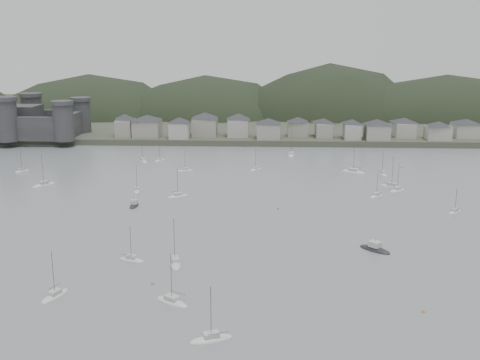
{
  "coord_description": "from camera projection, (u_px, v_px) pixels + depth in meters",
  "views": [
    {
      "loc": [
        8.33,
        -110.43,
        51.39
      ],
      "look_at": [
        0.0,
        75.0,
        6.0
      ],
      "focal_mm": 42.51,
      "sensor_mm": 36.0,
      "label": 1
    }
  ],
  "objects": [
    {
      "name": "motor_launch_near",
      "position": [
        375.0,
        249.0,
        143.49
      ],
      "size": [
        8.51,
        8.18,
        4.06
      ],
      "rotation": [
        0.0,
        0.0,
        0.83
      ],
      "color": "black",
      "rests_on": "ground"
    },
    {
      "name": "waterfront_town",
      "position": [
        347.0,
        126.0,
        293.38
      ],
      "size": [
        451.48,
        28.46,
        12.92
      ],
      "color": "gray",
      "rests_on": "far_shore_land"
    },
    {
      "name": "mooring_buoys",
      "position": [
        294.0,
        228.0,
        160.53
      ],
      "size": [
        166.45,
        132.48,
        0.7
      ],
      "color": "#BA753E",
      "rests_on": "ground"
    },
    {
      "name": "moored_fleet",
      "position": [
        243.0,
        199.0,
        190.21
      ],
      "size": [
        267.35,
        175.96,
        13.79
      ],
      "color": "silver",
      "rests_on": "ground"
    },
    {
      "name": "forested_ridge",
      "position": [
        260.0,
        137.0,
        383.63
      ],
      "size": [
        851.55,
        103.94,
        102.57
      ],
      "color": "black",
      "rests_on": "ground"
    },
    {
      "name": "ground",
      "position": [
        224.0,
        292.0,
        119.73
      ],
      "size": [
        900.0,
        900.0,
        0.0
      ],
      "primitive_type": "plane",
      "color": "slate",
      "rests_on": "ground"
    },
    {
      "name": "castle",
      "position": [
        20.0,
        121.0,
        296.84
      ],
      "size": [
        66.0,
        43.0,
        20.0
      ],
      "color": "#2F2F31",
      "rests_on": "far_shore_land"
    },
    {
      "name": "motor_launch_far",
      "position": [
        134.0,
        205.0,
        181.95
      ],
      "size": [
        2.7,
        6.92,
        3.65
      ],
      "rotation": [
        0.0,
        0.0,
        3.11
      ],
      "color": "black",
      "rests_on": "ground"
    },
    {
      "name": "far_shore_land",
      "position": [
        254.0,
        113.0,
        405.64
      ],
      "size": [
        900.0,
        250.0,
        3.0
      ],
      "primitive_type": "cube",
      "color": "#383D2D",
      "rests_on": "ground"
    }
  ]
}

